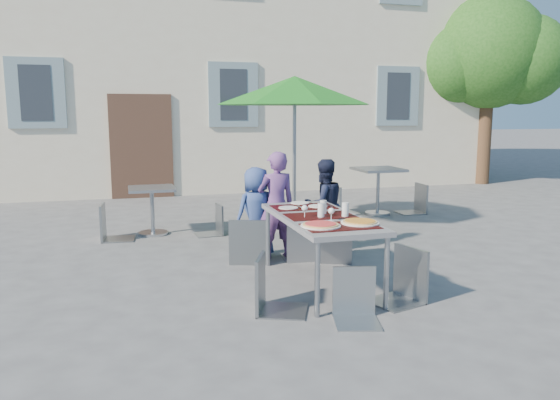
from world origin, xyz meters
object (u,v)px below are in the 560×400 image
object	(u,v)px
chair_4	(404,243)
child_1	(276,205)
pizza_near_left	(321,225)
chair_0	(249,213)
chair_2	(336,221)
cafe_table_0	(152,203)
pizza_near_right	(360,222)
patio_umbrella	(295,92)
bg_chair_l_0	(109,200)
bg_chair_r_0	(213,202)
bg_chair_l_1	(340,183)
child_0	(256,213)
chair_5	(356,264)
chair_1	(303,214)
bg_chair_r_1	(417,180)
cafe_table_1	(378,181)
child_2	(323,205)
dining_table	(320,221)
chair_3	(271,250)

from	to	relation	value
chair_4	child_1	bearing A→B (deg)	112.19
pizza_near_left	chair_0	size ratio (longest dim) A/B	0.36
chair_2	cafe_table_0	world-z (taller)	chair_2
pizza_near_left	pizza_near_right	size ratio (longest dim) A/B	1.02
patio_umbrella	bg_chair_l_0	bearing A→B (deg)	179.32
bg_chair_r_0	bg_chair_l_1	bearing A→B (deg)	22.97
child_0	chair_5	world-z (taller)	child_0
pizza_near_right	bg_chair_r_0	world-z (taller)	bg_chair_r_0
child_0	chair_5	bearing A→B (deg)	83.30
chair_0	chair_1	world-z (taller)	chair_0
chair_1	chair_5	bearing A→B (deg)	-94.90
chair_1	bg_chair_r_1	size ratio (longest dim) A/B	0.98
bg_chair_l_0	chair_5	bearing A→B (deg)	-60.59
chair_4	cafe_table_1	size ratio (longest dim) A/B	1.18
child_2	chair_4	bearing A→B (deg)	81.61
child_1	cafe_table_0	size ratio (longest dim) A/B	1.88
child_2	bg_chair_l_0	xyz separation A→B (m)	(-2.73, 1.40, -0.02)
child_0	chair_4	bearing A→B (deg)	101.43
chair_2	bg_chair_l_1	xyz separation A→B (m)	(1.28, 2.99, 0.05)
pizza_near_left	bg_chair_l_0	size ratio (longest dim) A/B	0.38
chair_5	bg_chair_r_1	xyz separation A→B (m)	(3.18, 4.50, 0.09)
pizza_near_left	pizza_near_right	bearing A→B (deg)	3.49
pizza_near_right	chair_1	xyz separation A→B (m)	(-0.09, 1.48, -0.18)
dining_table	chair_4	bearing A→B (deg)	-48.59
pizza_near_right	child_0	size ratio (longest dim) A/B	0.32
child_0	bg_chair_r_1	xyz separation A→B (m)	(3.52, 2.21, 0.02)
chair_5	cafe_table_0	xyz separation A→B (m)	(-1.54, 4.00, -0.03)
bg_chair_l_0	dining_table	bearing A→B (deg)	-51.98
pizza_near_right	chair_2	bearing A→B (deg)	77.99
chair_4	bg_chair_l_0	bearing A→B (deg)	128.72
child_2	patio_umbrella	xyz separation A→B (m)	(0.03, 1.37, 1.52)
pizza_near_left	chair_1	world-z (taller)	chair_1
chair_2	chair_4	world-z (taller)	chair_4
chair_1	cafe_table_1	bearing A→B (deg)	48.25
child_1	chair_4	distance (m)	2.02
chair_4	bg_chair_l_1	world-z (taller)	chair_4
dining_table	chair_5	xyz separation A→B (m)	(-0.03, -1.02, -0.19)
dining_table	pizza_near_left	world-z (taller)	pizza_near_left
pizza_near_left	bg_chair_l_1	world-z (taller)	bg_chair_l_1
child_1	bg_chair_l_1	distance (m)	3.25
chair_1	chair_0	bearing A→B (deg)	174.31
child_0	chair_4	size ratio (longest dim) A/B	1.16
chair_2	cafe_table_0	size ratio (longest dim) A/B	1.24
chair_0	patio_umbrella	xyz separation A→B (m)	(1.11, 1.70, 1.50)
chair_5	dining_table	bearing A→B (deg)	88.08
dining_table	pizza_near_left	xyz separation A→B (m)	(-0.19, -0.52, 0.07)
chair_0	child_2	bearing A→B (deg)	16.82
child_1	chair_3	distance (m)	1.87
child_1	patio_umbrella	distance (m)	2.27
bg_chair_l_0	chair_4	bearing A→B (deg)	-51.28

